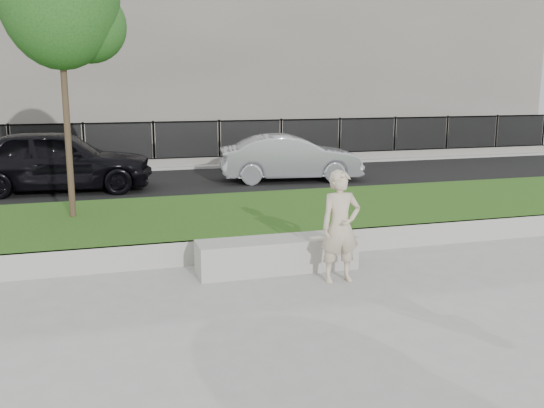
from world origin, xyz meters
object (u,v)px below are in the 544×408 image
object	(u,v)px
book	(317,238)
car_dark	(57,160)
stone_bench	(277,255)
man	(340,227)
car_silver	(290,158)

from	to	relation	value
book	car_dark	xyz separation A→B (m)	(-4.15, 8.22, 0.35)
stone_bench	man	size ratio (longest dim) A/B	1.51
book	car_silver	size ratio (longest dim) A/B	0.05
man	car_silver	world-z (taller)	man
man	car_dark	size ratio (longest dim) A/B	0.34
stone_bench	book	size ratio (longest dim) A/B	12.60
stone_bench	car_dark	bearing A→B (deg)	113.91
stone_bench	man	bearing A→B (deg)	-45.76
book	car_dark	world-z (taller)	car_dark
stone_bench	man	xyz separation A→B (m)	(0.73, -0.75, 0.57)
man	book	distance (m)	0.66
car_silver	stone_bench	bearing A→B (deg)	167.97
stone_bench	book	distance (m)	0.67
stone_bench	book	xyz separation A→B (m)	(0.59, -0.18, 0.26)
stone_bench	car_dark	size ratio (longest dim) A/B	0.51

